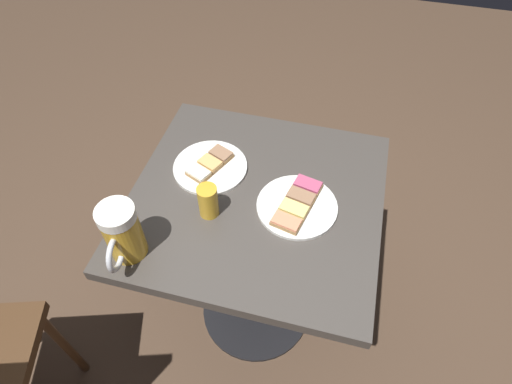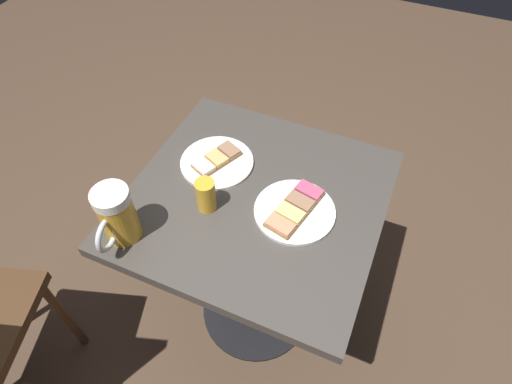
{
  "view_description": "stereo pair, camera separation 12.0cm",
  "coord_description": "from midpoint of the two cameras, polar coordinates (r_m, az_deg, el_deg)",
  "views": [
    {
      "loc": [
        -0.75,
        -0.2,
        1.68
      ],
      "look_at": [
        0.0,
        0.0,
        0.76
      ],
      "focal_mm": 29.84,
      "sensor_mm": 36.0,
      "label": 1
    },
    {
      "loc": [
        -0.71,
        -0.31,
        1.68
      ],
      "look_at": [
        0.0,
        0.0,
        0.76
      ],
      "focal_mm": 29.84,
      "sensor_mm": 36.0,
      "label": 2
    }
  ],
  "objects": [
    {
      "name": "beer_glass_small",
      "position": [
        1.16,
        -9.41,
        -1.39
      ],
      "size": [
        0.05,
        0.05,
        0.1
      ],
      "primitive_type": "cylinder",
      "color": "gold",
      "rests_on": "cafe_table"
    },
    {
      "name": "beer_mug",
      "position": [
        1.11,
        -20.53,
        -5.39
      ],
      "size": [
        0.15,
        0.09,
        0.17
      ],
      "color": "gold",
      "rests_on": "cafe_table"
    },
    {
      "name": "plate_far",
      "position": [
        1.3,
        -8.81,
        3.3
      ],
      "size": [
        0.22,
        0.22,
        0.03
      ],
      "color": "white",
      "rests_on": "cafe_table"
    },
    {
      "name": "ground_plane",
      "position": [
        1.85,
        -1.92,
        -15.5
      ],
      "size": [
        6.0,
        6.0,
        0.0
      ],
      "primitive_type": "plane",
      "color": "#4C3828"
    },
    {
      "name": "plate_near",
      "position": [
        1.19,
        2.65,
        -1.95
      ],
      "size": [
        0.23,
        0.23,
        0.03
      ],
      "color": "white",
      "rests_on": "cafe_table"
    },
    {
      "name": "cafe_table",
      "position": [
        1.36,
        -2.54,
        -5.43
      ],
      "size": [
        0.69,
        0.72,
        0.74
      ],
      "color": "black",
      "rests_on": "ground_plane"
    }
  ]
}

